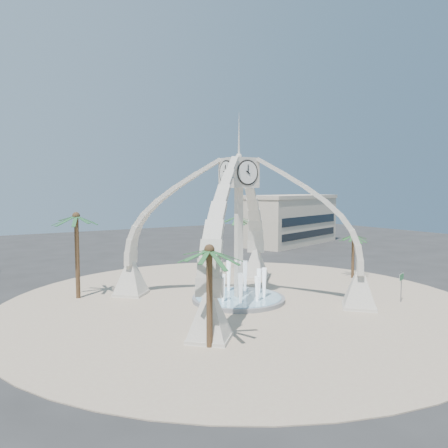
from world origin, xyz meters
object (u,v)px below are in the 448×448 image
clock_tower (239,227)px  palm_east (353,236)px  street_sign (401,281)px  palm_south (209,251)px  palm_north (237,218)px  fountain (239,298)px  palm_west (76,218)px

clock_tower → palm_east: (15.96, 1.41, -1.83)m
street_sign → palm_south: bearing=163.3°
palm_north → palm_south: palm_north is taller
palm_north → palm_south: size_ratio=1.05×
fountain → street_sign: bearing=-34.2°
palm_west → street_sign: 28.60m
clock_tower → palm_south: 11.23m
clock_tower → fountain: (0.00, 0.00, -6.20)m
palm_west → clock_tower: bearing=-36.3°
palm_north → street_sign: bearing=-79.9°
palm_west → palm_south: (3.76, -16.59, -1.24)m
palm_south → clock_tower: bearing=46.6°
clock_tower → palm_east: bearing=5.0°
fountain → palm_east: (15.96, 1.41, 4.38)m
palm_south → palm_east: bearing=22.0°
street_sign → palm_east: bearing=46.3°
clock_tower → palm_west: (-11.46, 8.43, 0.72)m
palm_east → palm_west: 28.42m
clock_tower → palm_north: 14.41m
palm_east → street_sign: (-4.48, -9.20, -2.76)m
palm_north → palm_south: (-15.64, -20.18, -0.31)m
palm_east → palm_north: palm_north is taller
palm_south → street_sign: bearing=1.1°
palm_south → street_sign: 19.62m
palm_north → palm_south: 25.54m
street_sign → clock_tower: bearing=128.0°
clock_tower → fountain: size_ratio=2.24×
palm_south → street_sign: palm_south is taller
clock_tower → palm_south: clock_tower is taller
palm_east → fountain: bearing=-175.0°
fountain → street_sign: fountain is taller
clock_tower → palm_east: 16.12m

